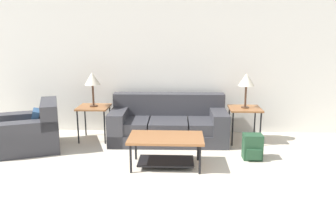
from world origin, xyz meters
TOP-DOWN VIEW (x-y plane):
  - wall_back at (0.00, 4.03)m, footprint 9.14×0.06m
  - couch at (-0.05, 3.45)m, footprint 2.09×0.97m
  - armchair at (-2.36, 2.92)m, footprint 1.25×1.23m
  - coffee_table at (-0.04, 2.25)m, footprint 1.08×0.63m
  - side_table_left at (-1.41, 3.43)m, footprint 0.56×0.53m
  - side_table_right at (1.30, 3.43)m, footprint 0.56×0.53m
  - table_lamp_left at (-1.41, 3.43)m, footprint 0.28×0.28m
  - table_lamp_right at (1.30, 3.43)m, footprint 0.28×0.28m
  - backpack at (1.29, 2.60)m, footprint 0.29×0.30m

SIDE VIEW (x-z plane):
  - backpack at x=1.29m, z-range 0.00..0.39m
  - armchair at x=-2.36m, z-range -0.11..0.69m
  - couch at x=-0.05m, z-range -0.12..0.70m
  - coffee_table at x=-0.04m, z-range 0.11..0.57m
  - side_table_left at x=-1.41m, z-range 0.25..0.88m
  - side_table_right at x=1.30m, z-range 0.25..0.88m
  - table_lamp_left at x=-1.41m, z-range 0.81..1.42m
  - table_lamp_right at x=1.30m, z-range 0.81..1.42m
  - wall_back at x=0.00m, z-range 0.00..2.60m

